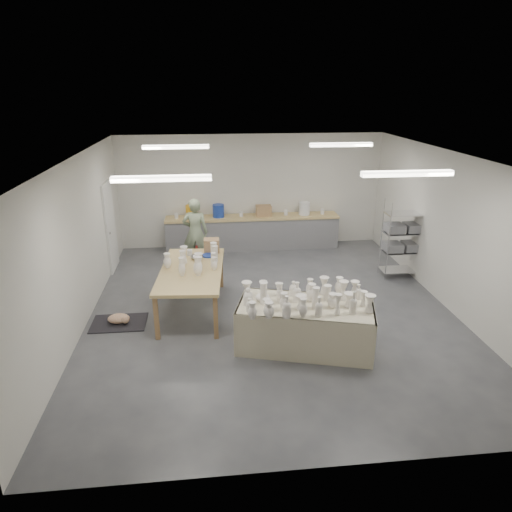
{
  "coord_description": "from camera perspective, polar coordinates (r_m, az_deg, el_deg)",
  "views": [
    {
      "loc": [
        -1.16,
        -7.99,
        4.17
      ],
      "look_at": [
        -0.27,
        0.27,
        1.05
      ],
      "focal_mm": 32.0,
      "sensor_mm": 36.0,
      "label": 1
    }
  ],
  "objects": [
    {
      "name": "room",
      "position": [
        8.41,
        1.27,
        6.02
      ],
      "size": [
        8.0,
        8.02,
        3.0
      ],
      "color": "#424449",
      "rests_on": "ground"
    },
    {
      "name": "cat",
      "position": [
        8.91,
        -16.69,
        -7.5
      ],
      "size": [
        0.46,
        0.37,
        0.17
      ],
      "rotation": [
        0.0,
        0.0,
        0.27
      ],
      "color": "white",
      "rests_on": "rug"
    },
    {
      "name": "rug",
      "position": [
        8.97,
        -16.73,
        -8.01
      ],
      "size": [
        1.0,
        0.7,
        0.02
      ],
      "primitive_type": "cube",
      "color": "black",
      "rests_on": "ground"
    },
    {
      "name": "back_counter",
      "position": [
        12.29,
        -0.49,
        3.15
      ],
      "size": [
        4.6,
        0.6,
        1.24
      ],
      "color": "tan",
      "rests_on": "ground"
    },
    {
      "name": "red_stool",
      "position": [
        11.52,
        -7.44,
        0.84
      ],
      "size": [
        0.38,
        0.38,
        0.35
      ],
      "rotation": [
        0.0,
        0.0,
        -0.03
      ],
      "color": "#A92018",
      "rests_on": "ground"
    },
    {
      "name": "work_table",
      "position": [
        8.91,
        -7.72,
        -1.33
      ],
      "size": [
        1.34,
        2.41,
        1.24
      ],
      "rotation": [
        0.0,
        0.0,
        -0.08
      ],
      "color": "tan",
      "rests_on": "ground"
    },
    {
      "name": "drying_table",
      "position": [
        7.75,
        6.12,
        -8.33
      ],
      "size": [
        2.42,
        1.64,
        1.15
      ],
      "rotation": [
        0.0,
        0.0,
        -0.27
      ],
      "color": "olive",
      "rests_on": "ground"
    },
    {
      "name": "potter",
      "position": [
        11.09,
        -7.58,
        2.94
      ],
      "size": [
        0.65,
        0.46,
        1.68
      ],
      "primitive_type": "imported",
      "rotation": [
        0.0,
        0.0,
        3.04
      ],
      "color": "gray",
      "rests_on": "ground"
    },
    {
      "name": "wire_shelf",
      "position": [
        10.85,
        17.89,
        2.13
      ],
      "size": [
        0.88,
        0.48,
        1.8
      ],
      "color": "silver",
      "rests_on": "ground"
    }
  ]
}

